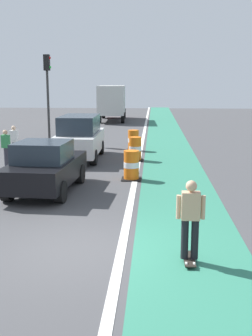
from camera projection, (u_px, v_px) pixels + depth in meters
The scene contains 13 objects.
ground_plane at pixel (80, 249), 9.16m from camera, with size 100.00×100.00×0.00m, color #424244.
bike_lane_strip at pixel (170, 156), 20.74m from camera, with size 2.50×80.00×0.01m, color #2D755B.
lane_divider_stripe at pixel (140, 155), 20.83m from camera, with size 0.20×80.00×0.01m, color silver.
skateboarder_on_lane at pixel (190, 219), 8.34m from camera, with size 0.57×0.80×1.69m.
parked_sedan_nearest at pixel (45, 167), 13.78m from camera, with size 2.10×4.20×1.70m.
parked_suv_second at pixel (80, 137), 19.66m from camera, with size 1.97×4.63×2.04m.
traffic_barrel_front at pixel (131, 166), 15.59m from camera, with size 0.73×0.73×1.09m.
traffic_barrel_mid at pixel (135, 149), 19.41m from camera, with size 0.73×0.73×1.09m.
traffic_barrel_back at pixel (133, 141), 22.18m from camera, with size 0.73×0.73×1.09m.
delivery_truck_down_block at pixel (112, 101), 39.03m from camera, with size 2.65×7.70×3.23m.
traffic_light_corner at pixel (48, 83), 24.38m from camera, with size 0.41×0.32×5.10m.
pedestrian_crossing at pixel (6, 148), 17.65m from camera, with size 0.34×0.20×1.61m.
pedestrian_waiting at pixel (14, 142), 19.30m from camera, with size 0.34×0.20×1.61m.
Camera 1 is at (1.56, -8.54, 3.57)m, focal length 45.12 mm.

